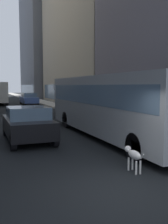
{
  "coord_description": "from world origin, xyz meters",
  "views": [
    {
      "loc": [
        -3.15,
        -5.37,
        2.57
      ],
      "look_at": [
        1.12,
        5.39,
        1.4
      ],
      "focal_mm": 41.41,
      "sensor_mm": 36.0,
      "label": 1
    }
  ],
  "objects": [
    {
      "name": "car_blue_hatchback",
      "position": [
        2.8,
        29.88,
        0.83
      ],
      "size": [
        1.89,
        4.69,
        1.62
      ],
      "color": "#4C6BB7",
      "rests_on": "ground"
    },
    {
      "name": "building_right_far",
      "position": [
        11.9,
        54.1,
        13.29
      ],
      "size": [
        10.99,
        18.35,
        26.6
      ],
      "color": "slate",
      "rests_on": "ground"
    },
    {
      "name": "car_black_suv",
      "position": [
        -1.2,
        6.65,
        0.82
      ],
      "size": [
        1.94,
        4.17,
        1.62
      ],
      "color": "black",
      "rests_on": "ground"
    },
    {
      "name": "ground_plane",
      "position": [
        0.0,
        35.0,
        0.0
      ],
      "size": [
        120.0,
        120.0,
        0.0
      ],
      "primitive_type": "plane",
      "color": "black"
    },
    {
      "name": "dalmatian_dog",
      "position": [
        1.02,
        1.12,
        0.51
      ],
      "size": [
        0.22,
        0.96,
        0.72
      ],
      "color": "white",
      "rests_on": "ground"
    },
    {
      "name": "pedestrian_with_handbag",
      "position": [
        6.01,
        8.89,
        1.01
      ],
      "size": [
        0.45,
        0.34,
        1.69
      ],
      "color": "#1E1E2D",
      "rests_on": "sidewalk_right"
    },
    {
      "name": "sidewalk_right",
      "position": [
        5.7,
        35.0,
        0.07
      ],
      "size": [
        2.4,
        110.0,
        0.15
      ],
      "primitive_type": "cube",
      "color": "#ADA89E",
      "rests_on": "ground"
    },
    {
      "name": "transit_bus",
      "position": [
        2.8,
        6.13,
        1.78
      ],
      "size": [
        2.78,
        11.53,
        3.05
      ],
      "color": "#999EA3",
      "rests_on": "ground"
    }
  ]
}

